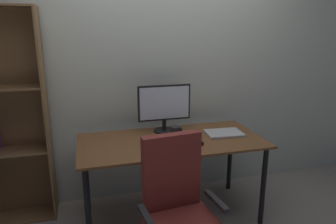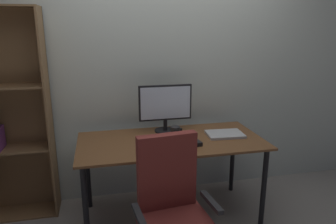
{
  "view_description": "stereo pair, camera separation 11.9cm",
  "coord_description": "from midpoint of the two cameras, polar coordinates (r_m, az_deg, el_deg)",
  "views": [
    {
      "loc": [
        -0.69,
        -2.42,
        1.68
      ],
      "look_at": [
        -0.02,
        0.04,
        0.98
      ],
      "focal_mm": 33.34,
      "sensor_mm": 36.0,
      "label": 1
    },
    {
      "loc": [
        -0.58,
        -2.45,
        1.68
      ],
      "look_at": [
        -0.02,
        0.04,
        0.98
      ],
      "focal_mm": 33.34,
      "sensor_mm": 36.0,
      "label": 2
    }
  ],
  "objects": [
    {
      "name": "coffee_mug",
      "position": [
        2.72,
        0.09,
        -3.72
      ],
      "size": [
        0.1,
        0.08,
        0.1
      ],
      "color": "black",
      "rests_on": "desk"
    },
    {
      "name": "desk",
      "position": [
        2.71,
        -0.65,
        -6.71
      ],
      "size": [
        1.58,
        0.76,
        0.74
      ],
      "color": "brown",
      "rests_on": "ground"
    },
    {
      "name": "bookshelf",
      "position": [
        3.0,
        -28.34,
        -1.58
      ],
      "size": [
        0.61,
        0.28,
        1.84
      ],
      "color": "brown",
      "rests_on": "ground"
    },
    {
      "name": "office_chair",
      "position": [
        2.15,
        0.38,
        -19.25
      ],
      "size": [
        0.55,
        0.54,
        1.01
      ],
      "rotation": [
        0.0,
        0.0,
        0.11
      ],
      "color": "#232326",
      "rests_on": "ground"
    },
    {
      "name": "keyboard",
      "position": [
        2.52,
        -0.01,
        -6.34
      ],
      "size": [
        0.29,
        0.12,
        0.02
      ],
      "primitive_type": "cube",
      "rotation": [
        0.0,
        0.0,
        0.03
      ],
      "color": "#B7BABC",
      "rests_on": "desk"
    },
    {
      "name": "laptop",
      "position": [
        2.85,
        8.99,
        -3.87
      ],
      "size": [
        0.33,
        0.25,
        0.02
      ],
      "primitive_type": "cube",
      "rotation": [
        0.0,
        0.0,
        -0.06
      ],
      "color": "#B7BABC",
      "rests_on": "desk"
    },
    {
      "name": "monitor",
      "position": [
        2.83,
        -1.91,
        1.18
      ],
      "size": [
        0.49,
        0.2,
        0.44
      ],
      "color": "black",
      "rests_on": "desk"
    },
    {
      "name": "back_wall",
      "position": [
        3.07,
        -3.31,
        8.23
      ],
      "size": [
        6.4,
        0.1,
        2.6
      ],
      "primitive_type": "cube",
      "color": "beige",
      "rests_on": "ground"
    },
    {
      "name": "ground_plane",
      "position": [
        3.02,
        -0.61,
        -18.38
      ],
      "size": [
        12.0,
        12.0,
        0.0
      ],
      "primitive_type": "plane",
      "color": "gray"
    },
    {
      "name": "mouse",
      "position": [
        2.59,
        4.13,
        -5.59
      ],
      "size": [
        0.07,
        0.1,
        0.03
      ],
      "primitive_type": "cube",
      "rotation": [
        0.0,
        0.0,
        0.15
      ],
      "color": "black",
      "rests_on": "desk"
    }
  ]
}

